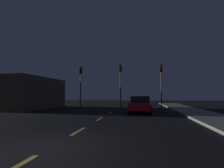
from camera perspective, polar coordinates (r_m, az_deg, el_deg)
ground_plane at (r=11.96m, az=-3.62°, el=-11.54°), size 80.00×80.00×0.00m
sidewalk_curb_right at (r=12.54m, az=32.58°, el=-10.25°), size 3.00×40.00×0.15m
lane_stripe_nearest at (r=4.62m, az=-30.77°, el=-23.68°), size 0.16×1.60×0.01m
lane_stripe_second at (r=7.81m, az=-11.54°, el=-15.62°), size 0.16×1.60×0.01m
lane_stripe_third at (r=11.38m, az=-4.35°, el=-11.91°), size 0.16×1.60×0.01m
lane_stripe_fourth at (r=15.06m, az=-0.72°, el=-9.93°), size 0.16×1.60×0.01m
traffic_signal_left at (r=21.81m, az=-10.74°, el=1.62°), size 0.32×0.38×5.23m
traffic_signal_center at (r=20.57m, az=2.92°, el=2.18°), size 0.32×0.38×5.40m
traffic_signal_right at (r=20.54m, az=16.55°, el=2.09°), size 0.32×0.38×5.26m
car_stopped_ahead at (r=15.52m, az=9.88°, el=-6.86°), size 2.16×4.33×1.51m
storefront_left at (r=22.39m, az=-26.60°, el=-2.84°), size 5.11×8.62×3.66m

